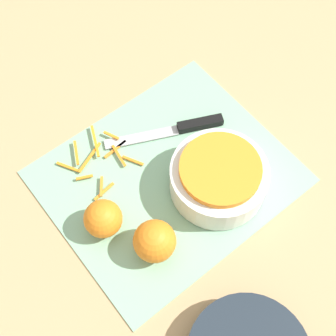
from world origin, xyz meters
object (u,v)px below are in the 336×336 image
Objects in this scene: bowl_speckled at (219,177)px; knife at (186,127)px; orange_right at (103,219)px; orange_left at (155,241)px.

bowl_speckled is 0.14m from knife.
orange_right is at bearing -17.43° from bowl_speckled.
orange_left is 0.10m from orange_right.
knife is at bearing -104.71° from bowl_speckled.
knife is 3.06× the size of orange_left.
orange_left is at bearing 8.02° from bowl_speckled.
orange_left is (0.17, 0.02, 0.00)m from bowl_speckled.
orange_left is 1.09× the size of orange_right.
knife is 3.32× the size of orange_right.
bowl_speckled reaches higher than orange_right.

